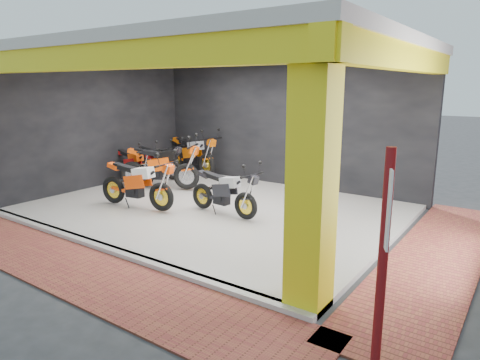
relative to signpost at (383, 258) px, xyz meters
The scene contains 18 objects.
ground 5.32m from the signpost, 161.78° to the left, with size 80.00×80.00×0.00m, color #2D2D30.
showroom_floor 6.22m from the signpost, 143.62° to the left, with size 8.00×6.00×0.10m, color silver.
showroom_ceiling 6.53m from the signpost, 143.62° to the left, with size 8.40×6.40×0.20m, color beige.
back_wall 8.33m from the signpost, 126.17° to the left, with size 8.20×0.20×3.50m, color black.
left_wall 9.72m from the signpost, 158.13° to the left, with size 0.20×6.20×3.50m, color black.
corner_column 1.52m from the signpost, 143.23° to the left, with size 0.50×0.50×3.50m, color yellow.
header_beam_front 5.35m from the signpost, behind, with size 8.40×0.30×0.40m, color yellow.
header_beam_right 4.24m from the signpost, 104.11° to the left, with size 0.30×6.40×0.40m, color yellow.
floor_kerb 5.09m from the signpost, behind, with size 8.00×0.20×0.10m, color silver.
paver_front 5.07m from the signpost, behind, with size 9.00×1.40×0.03m, color #984831.
paver_right 3.83m from the signpost, 91.73° to the left, with size 1.40×7.00×0.03m, color #984831.
signpost is the anchor object (origin of this frame).
moto_hero 6.23m from the signpost, 154.84° to the left, with size 2.17×0.81×1.33m, color #FF4A0A, non-canonical shape.
moto_row_a 4.98m from the signpost, 139.37° to the left, with size 1.95×0.72×1.19m, color black, non-canonical shape.
moto_row_b 7.92m from the signpost, 145.56° to the left, with size 2.37×0.88×1.45m, color #F4510A, non-canonical shape.
moto_row_c 8.76m from the signpost, 151.84° to the left, with size 2.02×0.75×1.23m, color red, non-canonical shape.
moto_row_d 9.31m from the signpost, 146.07° to the left, with size 2.00×0.74×1.22m, color black, non-canonical shape.
moto_row_e 9.44m from the signpost, 139.55° to the left, with size 2.36×0.87×1.44m, color #DD5D09, non-canonical shape.
Camera 1 is at (5.96, -5.47, 2.86)m, focal length 32.00 mm.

